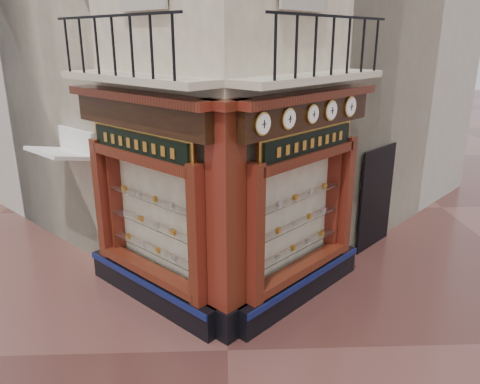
{
  "coord_description": "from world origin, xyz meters",
  "views": [
    {
      "loc": [
        -0.05,
        -6.41,
        4.81
      ],
      "look_at": [
        0.28,
        2.0,
        2.05
      ],
      "focal_mm": 35.0,
      "sensor_mm": 36.0,
      "label": 1
    }
  ],
  "objects_px": {
    "signboard_left": "(140,144)",
    "clock_e": "(350,107)",
    "clock_c": "(312,114)",
    "clock_d": "(331,110)",
    "signboard_right": "(309,143)",
    "awning": "(71,262)",
    "clock_a": "(263,124)",
    "corner_pilaster": "(226,228)",
    "clock_b": "(288,119)"
  },
  "relations": [
    {
      "from": "signboard_left",
      "to": "clock_e",
      "type": "bearing_deg",
      "value": -124.29
    },
    {
      "from": "clock_c",
      "to": "clock_d",
      "type": "distance_m",
      "value": 0.57
    },
    {
      "from": "signboard_left",
      "to": "signboard_right",
      "type": "distance_m",
      "value": 2.92
    },
    {
      "from": "awning",
      "to": "signboard_left",
      "type": "distance_m",
      "value": 4.12
    },
    {
      "from": "clock_d",
      "to": "signboard_left",
      "type": "height_order",
      "value": "clock_d"
    },
    {
      "from": "clock_a",
      "to": "signboard_right",
      "type": "relative_size",
      "value": 0.18
    },
    {
      "from": "corner_pilaster",
      "to": "clock_d",
      "type": "height_order",
      "value": "corner_pilaster"
    },
    {
      "from": "clock_d",
      "to": "awning",
      "type": "xyz_separation_m",
      "value": [
        -5.37,
        1.53,
        -3.62
      ]
    },
    {
      "from": "clock_a",
      "to": "clock_c",
      "type": "bearing_deg",
      "value": 0.0
    },
    {
      "from": "clock_b",
      "to": "clock_d",
      "type": "relative_size",
      "value": 0.95
    },
    {
      "from": "corner_pilaster",
      "to": "clock_a",
      "type": "height_order",
      "value": "corner_pilaster"
    },
    {
      "from": "clock_a",
      "to": "clock_b",
      "type": "relative_size",
      "value": 1.03
    },
    {
      "from": "clock_b",
      "to": "clock_d",
      "type": "distance_m",
      "value": 1.23
    },
    {
      "from": "signboard_right",
      "to": "clock_c",
      "type": "bearing_deg",
      "value": -131.96
    },
    {
      "from": "clock_a",
      "to": "awning",
      "type": "relative_size",
      "value": 0.26
    },
    {
      "from": "signboard_right",
      "to": "clock_b",
      "type": "bearing_deg",
      "value": -171.73
    },
    {
      "from": "corner_pilaster",
      "to": "clock_a",
      "type": "bearing_deg",
      "value": -50.28
    },
    {
      "from": "awning",
      "to": "signboard_left",
      "type": "bearing_deg",
      "value": -176.11
    },
    {
      "from": "clock_c",
      "to": "clock_d",
      "type": "relative_size",
      "value": 0.9
    },
    {
      "from": "corner_pilaster",
      "to": "awning",
      "type": "distance_m",
      "value": 4.88
    },
    {
      "from": "clock_e",
      "to": "clock_c",
      "type": "bearing_deg",
      "value": 180.0
    },
    {
      "from": "corner_pilaster",
      "to": "clock_c",
      "type": "xyz_separation_m",
      "value": [
        1.47,
        0.87,
        1.67
      ]
    },
    {
      "from": "clock_b",
      "to": "signboard_right",
      "type": "xyz_separation_m",
      "value": [
        0.46,
        0.62,
        -0.52
      ]
    },
    {
      "from": "clock_b",
      "to": "clock_d",
      "type": "height_order",
      "value": "clock_d"
    },
    {
      "from": "clock_a",
      "to": "clock_e",
      "type": "xyz_separation_m",
      "value": [
        1.78,
        1.78,
        -0.0
      ]
    },
    {
      "from": "clock_a",
      "to": "signboard_left",
      "type": "height_order",
      "value": "clock_a"
    },
    {
      "from": "corner_pilaster",
      "to": "signboard_left",
      "type": "relative_size",
      "value": 1.98
    },
    {
      "from": "corner_pilaster",
      "to": "clock_a",
      "type": "relative_size",
      "value": 11.25
    },
    {
      "from": "clock_a",
      "to": "clock_c",
      "type": "relative_size",
      "value": 1.08
    },
    {
      "from": "clock_d",
      "to": "clock_c",
      "type": "bearing_deg",
      "value": -180.0
    },
    {
      "from": "clock_a",
      "to": "clock_e",
      "type": "bearing_deg",
      "value": 0.0
    },
    {
      "from": "clock_d",
      "to": "clock_e",
      "type": "relative_size",
      "value": 0.95
    },
    {
      "from": "clock_a",
      "to": "awning",
      "type": "distance_m",
      "value": 6.13
    },
    {
      "from": "clock_a",
      "to": "clock_c",
      "type": "distance_m",
      "value": 1.3
    },
    {
      "from": "corner_pilaster",
      "to": "clock_d",
      "type": "xyz_separation_m",
      "value": [
        1.87,
        1.27,
        1.67
      ]
    },
    {
      "from": "awning",
      "to": "signboard_right",
      "type": "distance_m",
      "value": 6.12
    },
    {
      "from": "awning",
      "to": "signboard_right",
      "type": "xyz_separation_m",
      "value": [
        4.96,
        -1.78,
        3.1
      ]
    },
    {
      "from": "clock_a",
      "to": "clock_d",
      "type": "height_order",
      "value": "clock_d"
    },
    {
      "from": "awning",
      "to": "clock_a",
      "type": "bearing_deg",
      "value": -170.06
    },
    {
      "from": "clock_d",
      "to": "clock_e",
      "type": "distance_m",
      "value": 0.66
    },
    {
      "from": "clock_a",
      "to": "clock_d",
      "type": "relative_size",
      "value": 0.97
    },
    {
      "from": "corner_pilaster",
      "to": "clock_c",
      "type": "distance_m",
      "value": 2.39
    },
    {
      "from": "clock_d",
      "to": "signboard_left",
      "type": "distance_m",
      "value": 3.38
    },
    {
      "from": "corner_pilaster",
      "to": "clock_a",
      "type": "xyz_separation_m",
      "value": [
        0.55,
        -0.05,
        1.67
      ]
    },
    {
      "from": "clock_c",
      "to": "clock_d",
      "type": "bearing_deg",
      "value": 0.0
    },
    {
      "from": "clock_d",
      "to": "signboard_left",
      "type": "relative_size",
      "value": 0.18
    },
    {
      "from": "clock_b",
      "to": "clock_c",
      "type": "relative_size",
      "value": 1.05
    },
    {
      "from": "clock_c",
      "to": "signboard_left",
      "type": "distance_m",
      "value": 2.98
    },
    {
      "from": "clock_c",
      "to": "signboard_left",
      "type": "bearing_deg",
      "value": 132.1
    },
    {
      "from": "clock_a",
      "to": "clock_d",
      "type": "distance_m",
      "value": 1.86
    }
  ]
}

